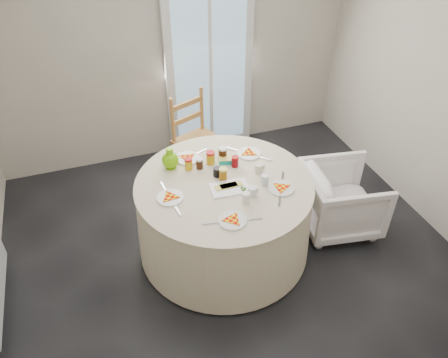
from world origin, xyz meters
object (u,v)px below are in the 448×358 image
object	(u,v)px
green_pitcher	(170,157)
table	(224,217)
wooden_chair	(199,144)
armchair	(343,194)

from	to	relation	value
green_pitcher	table	bearing A→B (deg)	-66.09
table	wooden_chair	xyz separation A→B (m)	(0.10, 1.07, 0.09)
wooden_chair	armchair	xyz separation A→B (m)	(1.05, -1.15, -0.08)
wooden_chair	green_pitcher	xyz separation A→B (m)	(-0.46, -0.72, 0.40)
armchair	green_pitcher	size ratio (longest dim) A/B	3.72
wooden_chair	green_pitcher	world-z (taller)	wooden_chair
table	armchair	xyz separation A→B (m)	(1.15, -0.08, 0.02)
table	wooden_chair	distance (m)	1.08
wooden_chair	armchair	world-z (taller)	wooden_chair
table	wooden_chair	size ratio (longest dim) A/B	1.52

